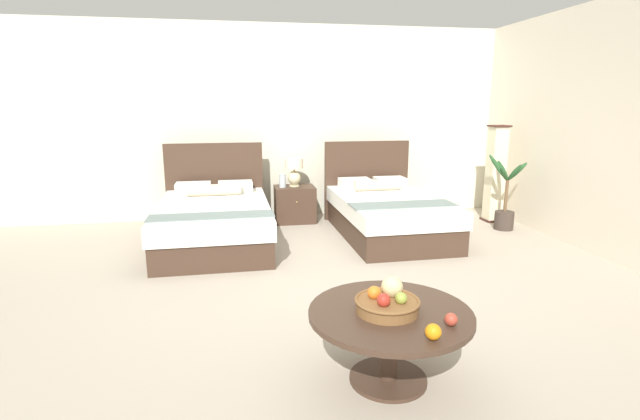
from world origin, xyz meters
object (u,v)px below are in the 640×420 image
object	(u,v)px
nightstand	(295,204)
loose_apple	(451,319)
table_lamp	(294,170)
fruit_bowl	(388,302)
bed_near_corner	(387,213)
floor_lamp_corner	(495,174)
potted_palm	(505,206)
vase	(283,181)
loose_orange	(433,332)
coffee_table	(390,326)
bed_near_window	(214,220)

from	to	relation	value
nightstand	loose_apple	bearing A→B (deg)	-85.49
nightstand	table_lamp	size ratio (longest dim) A/B	1.41
table_lamp	fruit_bowl	world-z (taller)	table_lamp
bed_near_corner	nightstand	bearing A→B (deg)	141.04
floor_lamp_corner	loose_apple	bearing A→B (deg)	-122.88
loose_apple	table_lamp	bearing A→B (deg)	94.49
loose_apple	floor_lamp_corner	size ratio (longest dim) A/B	0.05
potted_palm	bed_near_corner	bearing A→B (deg)	178.89
nightstand	vase	distance (m)	0.40
nightstand	potted_palm	bearing A→B (deg)	-18.48
potted_palm	nightstand	bearing A→B (deg)	161.52
bed_near_corner	loose_apple	size ratio (longest dim) A/B	28.35
bed_near_corner	loose_orange	xyz separation A→B (m)	(-0.92, -3.60, 0.22)
table_lamp	floor_lamp_corner	size ratio (longest dim) A/B	0.29
coffee_table	floor_lamp_corner	world-z (taller)	floor_lamp_corner
bed_near_window	loose_orange	bearing A→B (deg)	-70.40
table_lamp	loose_apple	bearing A→B (deg)	-85.51
nightstand	table_lamp	xyz separation A→B (m)	(0.00, 0.02, 0.50)
potted_palm	floor_lamp_corner	bearing A→B (deg)	78.41
nightstand	fruit_bowl	size ratio (longest dim) A/B	1.46
bed_near_corner	loose_orange	distance (m)	3.73
table_lamp	coffee_table	size ratio (longest dim) A/B	0.41
nightstand	floor_lamp_corner	distance (m)	2.94
nightstand	vase	bearing A→B (deg)	-166.90
nightstand	coffee_table	distance (m)	4.12
loose_apple	loose_orange	distance (m)	0.21
vase	nightstand	bearing A→B (deg)	13.10
vase	fruit_bowl	xyz separation A→B (m)	(0.22, -4.08, -0.08)
floor_lamp_corner	potted_palm	world-z (taller)	floor_lamp_corner
nightstand	fruit_bowl	bearing A→B (deg)	-89.27
fruit_bowl	loose_orange	size ratio (longest dim) A/B	4.48
bed_near_corner	potted_palm	xyz separation A→B (m)	(1.67, -0.03, 0.03)
vase	loose_apple	world-z (taller)	vase
coffee_table	fruit_bowl	world-z (taller)	fruit_bowl
table_lamp	floor_lamp_corner	xyz separation A→B (m)	(2.87, -0.48, -0.07)
bed_near_corner	floor_lamp_corner	distance (m)	1.86
vase	potted_palm	world-z (taller)	potted_palm
bed_near_window	potted_palm	bearing A→B (deg)	-0.48
bed_near_window	vase	size ratio (longest dim) A/B	11.44
table_lamp	fruit_bowl	distance (m)	4.15
coffee_table	potted_palm	xyz separation A→B (m)	(2.70, 3.19, -0.05)
vase	loose_apple	size ratio (longest dim) A/B	2.56
table_lamp	potted_palm	xyz separation A→B (m)	(2.77, -0.95, -0.44)
table_lamp	fruit_bowl	bearing A→B (deg)	-89.27
vase	floor_lamp_corner	world-z (taller)	floor_lamp_corner
vase	potted_palm	distance (m)	3.09
floor_lamp_corner	potted_palm	size ratio (longest dim) A/B	1.35
bed_near_window	nightstand	bearing A→B (deg)	39.02
loose_orange	potted_palm	bearing A→B (deg)	54.05
table_lamp	potted_palm	distance (m)	2.96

